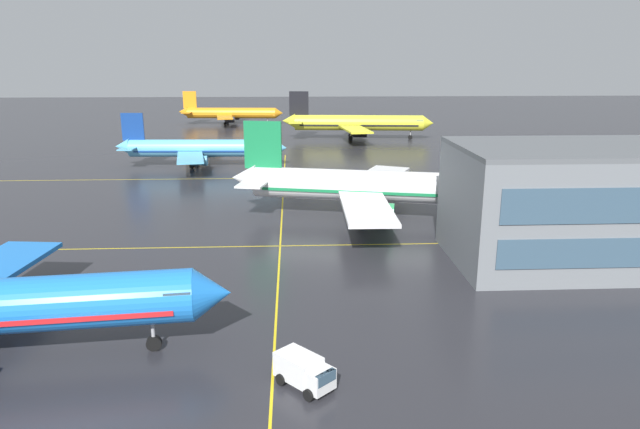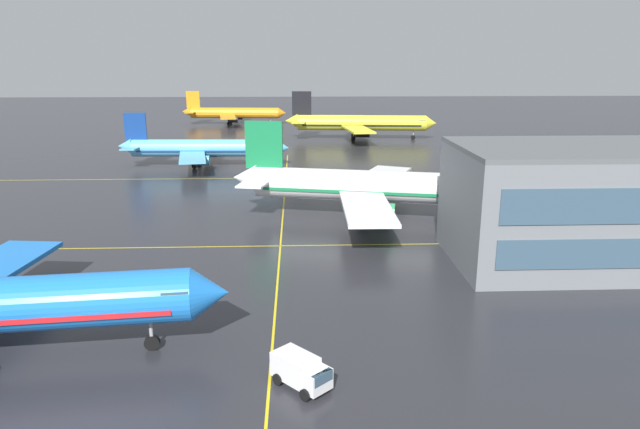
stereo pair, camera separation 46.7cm
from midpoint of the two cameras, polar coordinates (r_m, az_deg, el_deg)
name	(u,v)px [view 1 (the left image)]	position (r m, az deg, el deg)	size (l,w,h in m)	color
airliner_second_row	(377,187)	(76.78, 5.52, 2.79)	(40.62, 34.52, 12.73)	white
airliner_third_row	(200,148)	(116.53, -11.94, 6.45)	(33.93, 29.29, 10.56)	#5BB7E5
airliner_far_left_stand	(357,123)	(153.72, 3.57, 9.06)	(40.07, 34.40, 12.45)	yellow
airliner_far_right_stand	(230,113)	(190.77, -9.00, 9.92)	(33.92, 29.19, 10.54)	orange
taxiway_markings	(280,246)	(66.20, -4.19, -3.13)	(155.04, 127.75, 0.01)	yellow
service_truck_red_van	(304,371)	(38.79, -1.92, -15.25)	(4.14, 4.26, 2.10)	white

